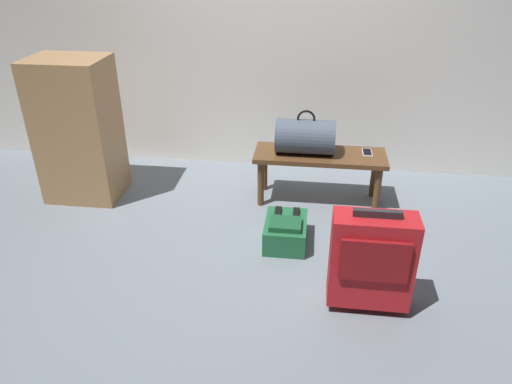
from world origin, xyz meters
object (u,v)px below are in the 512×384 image
at_px(suitcase_upright_red, 371,260).
at_px(bench, 320,161).
at_px(duffel_bag_slate, 305,137).
at_px(backpack_green, 286,231).
at_px(cell_phone, 367,152).
at_px(side_cabinet, 78,130).

bearing_deg(suitcase_upright_red, bench, 103.38).
bearing_deg(duffel_bag_slate, bench, 0.00).
relative_size(duffel_bag_slate, backpack_green, 1.16).
distance_m(bench, duffel_bag_slate, 0.23).
height_order(bench, duffel_bag_slate, duffel_bag_slate).
height_order(duffel_bag_slate, suitcase_upright_red, duffel_bag_slate).
relative_size(cell_phone, suitcase_upright_red, 0.23).
distance_m(backpack_green, side_cabinet, 1.78).
bearing_deg(suitcase_upright_red, duffel_bag_slate, 108.58).
bearing_deg(side_cabinet, suitcase_upright_red, -27.07).
bearing_deg(backpack_green, duffel_bag_slate, 82.01).
height_order(suitcase_upright_red, side_cabinet, side_cabinet).
xyz_separation_m(suitcase_upright_red, side_cabinet, (-2.14, 1.10, 0.23)).
height_order(cell_phone, suitcase_upright_red, suitcase_upright_red).
bearing_deg(duffel_bag_slate, backpack_green, -97.99).
height_order(cell_phone, backpack_green, cell_phone).
distance_m(suitcase_upright_red, side_cabinet, 2.42).
xyz_separation_m(cell_phone, backpack_green, (-0.56, -0.69, -0.32)).
distance_m(duffel_bag_slate, side_cabinet, 1.74).
xyz_separation_m(bench, side_cabinet, (-1.85, -0.12, 0.21)).
relative_size(backpack_green, side_cabinet, 0.35).
bearing_deg(bench, suitcase_upright_red, -76.62).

